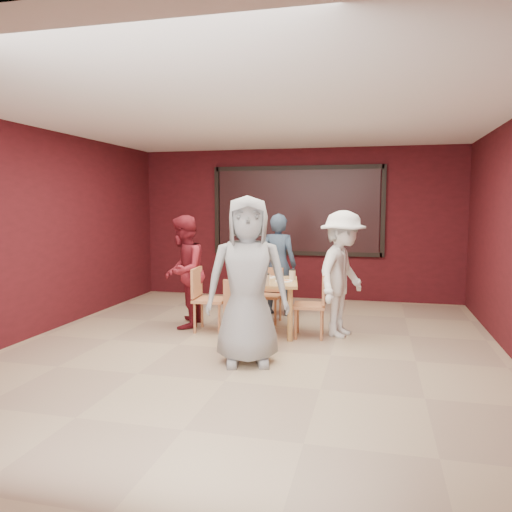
% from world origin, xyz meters
% --- Properties ---
extents(floor, '(7.00, 7.00, 0.00)m').
position_xyz_m(floor, '(0.00, 0.00, 0.00)').
color(floor, tan).
rests_on(floor, ground).
extents(window_blinds, '(3.00, 0.02, 1.50)m').
position_xyz_m(window_blinds, '(0.00, 3.45, 1.65)').
color(window_blinds, black).
extents(dining_table, '(1.08, 1.08, 0.89)m').
position_xyz_m(dining_table, '(-0.04, 0.79, 0.65)').
color(dining_table, tan).
rests_on(dining_table, floor).
extents(chair_front, '(0.53, 0.53, 0.87)m').
position_xyz_m(chair_front, '(-0.09, -0.04, 0.49)').
color(chair_front, '#C9774E').
rests_on(chair_front, floor).
extents(chair_back, '(0.41, 0.41, 0.81)m').
position_xyz_m(chair_back, '(-0.11, 1.51, 0.46)').
color(chair_back, '#C9774E').
rests_on(chair_back, floor).
extents(chair_left, '(0.45, 0.45, 0.89)m').
position_xyz_m(chair_left, '(-0.87, 0.75, 0.50)').
color(chair_left, '#C9774E').
rests_on(chair_left, floor).
extents(chair_right, '(0.44, 0.44, 0.86)m').
position_xyz_m(chair_right, '(0.68, 0.77, 0.49)').
color(chair_right, '#C9774E').
rests_on(chair_right, floor).
extents(diner_front, '(1.04, 0.82, 1.87)m').
position_xyz_m(diner_front, '(0.08, -0.51, 0.94)').
color(diner_front, '#969696').
rests_on(diner_front, floor).
extents(diner_back, '(0.63, 0.45, 1.63)m').
position_xyz_m(diner_back, '(-0.07, 2.00, 0.81)').
color(diner_back, '#314258').
rests_on(diner_back, floor).
extents(diner_left, '(0.72, 0.87, 1.62)m').
position_xyz_m(diner_left, '(-1.24, 0.90, 0.81)').
color(diner_left, maroon).
rests_on(diner_left, floor).
extents(diner_right, '(0.95, 1.24, 1.69)m').
position_xyz_m(diner_right, '(1.02, 0.93, 0.85)').
color(diner_right, white).
rests_on(diner_right, floor).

